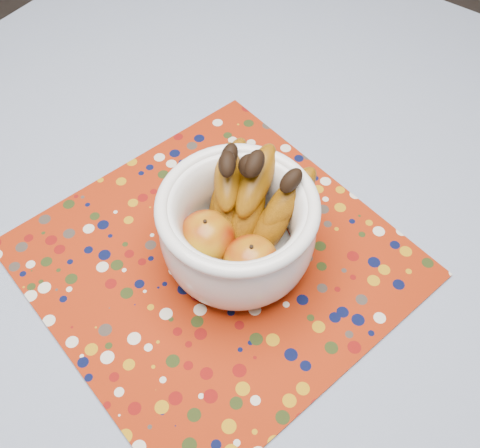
# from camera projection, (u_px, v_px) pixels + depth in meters

# --- Properties ---
(table) EXTENTS (1.20, 1.20, 0.75)m
(table) POSITION_uv_depth(u_px,v_px,m) (248.00, 238.00, 0.90)
(table) COLOR brown
(table) RESTS_ON ground
(tablecloth) EXTENTS (1.32, 1.32, 0.01)m
(tablecloth) POSITION_uv_depth(u_px,v_px,m) (249.00, 208.00, 0.83)
(tablecloth) COLOR slate
(tablecloth) RESTS_ON table
(placemat) EXTENTS (0.55, 0.55, 0.00)m
(placemat) POSITION_uv_depth(u_px,v_px,m) (216.00, 259.00, 0.77)
(placemat) COLOR maroon
(placemat) RESTS_ON tablecloth
(fruit_bowl) EXTENTS (0.22, 0.22, 0.16)m
(fruit_bowl) POSITION_uv_depth(u_px,v_px,m) (239.00, 216.00, 0.72)
(fruit_bowl) COLOR white
(fruit_bowl) RESTS_ON placemat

